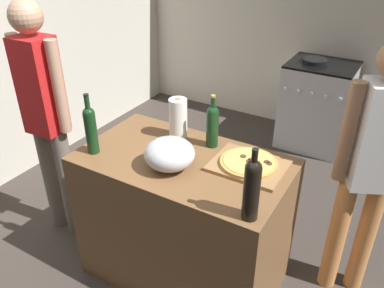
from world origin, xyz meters
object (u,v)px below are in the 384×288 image
Objects in this scene: mixing_bowl at (170,154)px; person_in_stripes at (45,111)px; person_in_red at (370,165)px; paper_towel_roll at (178,119)px; wine_bottle_dark at (252,187)px; wine_bottle_amber at (212,124)px; stove at (316,105)px; pizza at (249,162)px; wine_bottle_clear at (91,128)px.

person_in_stripes reaches higher than mixing_bowl.
person_in_stripes reaches higher than person_in_red.
wine_bottle_dark is (0.69, -0.48, 0.04)m from paper_towel_roll.
person_in_stripes is at bearing 177.56° from mixing_bowl.
wine_bottle_amber is 0.35× the size of stove.
mixing_bowl is 2.38m from stove.
paper_towel_roll reaches higher than mixing_bowl.
pizza is at bearing -20.79° from wine_bottle_amber.
stove is (0.40, 1.98, -0.59)m from paper_towel_roll.
mixing_bowl is 1.02m from person_in_stripes.
wine_bottle_dark is at bearing -83.32° from stove.
wine_bottle_clear is 0.21× the size of person_in_stripes.
wine_bottle_dark is (0.54, -0.17, 0.08)m from mixing_bowl.
wine_bottle_clear reaches higher than stove.
person_in_red is at bearing -68.42° from stove.
wine_bottle_dark reaches higher than wine_bottle_amber.
wine_bottle_dark is at bearing -119.53° from person_in_red.
pizza is 1.14× the size of mixing_bowl.
stove is (-0.29, 2.47, -0.63)m from wine_bottle_dark.
wine_bottle_clear is (-0.85, -0.31, 0.13)m from pizza.
stove is at bearing 83.71° from mixing_bowl.
paper_towel_roll reaches higher than stove.
wine_bottle_amber is (0.23, 0.01, 0.02)m from paper_towel_roll.
person_in_stripes reaches higher than stove.
person_in_stripes reaches higher than wine_bottle_dark.
stove is 2.65m from person_in_stripes.
wine_bottle_dark is 0.83m from person_in_red.
paper_towel_roll is at bearing -177.59° from wine_bottle_amber.
person_in_red is at bearing 60.47° from wine_bottle_dark.
pizza is 0.33m from wine_bottle_amber.
stove is at bearing 73.05° from wine_bottle_clear.
person_in_red reaches higher than wine_bottle_dark.
wine_bottle_dark is (1.02, -0.08, 0.01)m from wine_bottle_clear.
mixing_bowl is 0.76× the size of wine_bottle_clear.
pizza is 0.54m from paper_towel_roll.
wine_bottle_amber is 0.70m from wine_bottle_clear.
paper_towel_roll is 0.28× the size of stove.
person_in_red is (1.42, 0.64, -0.14)m from wine_bottle_clear.
mixing_bowl is 1.10m from person_in_red.
person_in_red is at bearing 14.40° from person_in_stripes.
wine_bottle_dark is at bearing -7.67° from person_in_stripes.
pizza is 0.20× the size of person_in_red.
person_in_red is (0.95, 0.55, -0.07)m from mixing_bowl.
wine_bottle_dark is (0.17, -0.39, 0.14)m from pizza.
paper_towel_roll is 1.12m from person_in_red.
wine_bottle_clear is at bearing -13.75° from person_in_stripes.
wine_bottle_clear is 0.23× the size of person_in_red.
paper_towel_roll is at bearing 169.19° from pizza.
paper_towel_roll is 0.71× the size of wine_bottle_dark.
wine_bottle_amber reaches higher than pizza.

